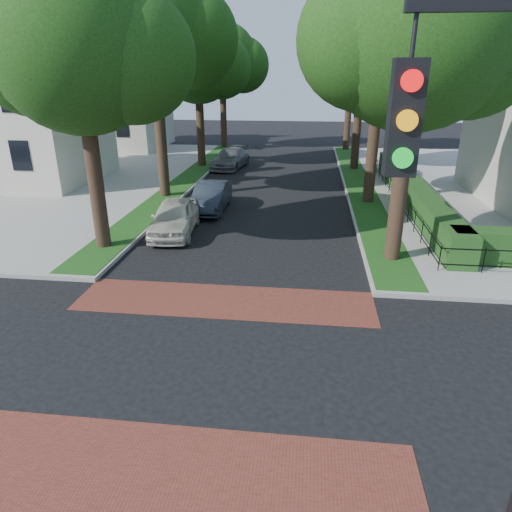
# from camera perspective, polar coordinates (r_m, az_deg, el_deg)

# --- Properties ---
(ground) EXTENTS (120.00, 120.00, 0.00)m
(ground) POSITION_cam_1_polar(r_m,az_deg,el_deg) (11.26, -6.92, -13.13)
(ground) COLOR black
(ground) RESTS_ON ground
(crosswalk_far) EXTENTS (9.00, 2.20, 0.01)m
(crosswalk_far) POSITION_cam_1_polar(r_m,az_deg,el_deg) (13.93, -3.92, -5.64)
(crosswalk_far) COLOR maroon
(crosswalk_far) RESTS_ON ground
(crosswalk_near) EXTENTS (9.00, 2.20, 0.01)m
(crosswalk_near) POSITION_cam_1_polar(r_m,az_deg,el_deg) (8.93, -12.07, -24.73)
(crosswalk_near) COLOR maroon
(crosswalk_near) RESTS_ON ground
(grass_strip_ne) EXTENTS (1.60, 29.80, 0.02)m
(grass_strip_ne) POSITION_cam_1_polar(r_m,az_deg,el_deg) (28.88, 12.71, 8.80)
(grass_strip_ne) COLOR #1B4E16
(grass_strip_ne) RESTS_ON sidewalk_ne
(grass_strip_nw) EXTENTS (1.60, 29.80, 0.02)m
(grass_strip_nw) POSITION_cam_1_polar(r_m,az_deg,el_deg) (29.76, -8.72, 9.46)
(grass_strip_nw) COLOR #1B4E16
(grass_strip_nw) RESTS_ON sidewalk_nw
(tree_right_near) EXTENTS (7.75, 6.67, 10.66)m
(tree_right_near) POSITION_cam_1_polar(r_m,az_deg,el_deg) (16.53, 19.85, 24.87)
(tree_right_near) COLOR black
(tree_right_near) RESTS_ON sidewalk_ne
(tree_right_mid) EXTENTS (8.25, 7.09, 11.22)m
(tree_right_mid) POSITION_cam_1_polar(r_m,az_deg,el_deg) (24.45, 15.78, 24.79)
(tree_right_mid) COLOR black
(tree_right_mid) RESTS_ON sidewalk_ne
(tree_right_far) EXTENTS (7.25, 6.23, 9.74)m
(tree_right_far) POSITION_cam_1_polar(r_m,az_deg,el_deg) (33.31, 13.26, 22.16)
(tree_right_far) COLOR black
(tree_right_far) RESTS_ON sidewalk_ne
(tree_right_back) EXTENTS (7.50, 6.45, 10.20)m
(tree_right_back) POSITION_cam_1_polar(r_m,az_deg,el_deg) (42.29, 12.02, 22.57)
(tree_right_back) COLOR black
(tree_right_back) RESTS_ON sidewalk_ne
(tree_left_near) EXTENTS (7.50, 6.45, 10.20)m
(tree_left_near) POSITION_cam_1_polar(r_m,az_deg,el_deg) (17.96, -20.72, 23.27)
(tree_left_near) COLOR black
(tree_left_near) RESTS_ON sidewalk_nw
(tree_left_mid) EXTENTS (8.00, 6.88, 11.48)m
(tree_left_mid) POSITION_cam_1_polar(r_m,az_deg,el_deg) (25.47, -12.31, 25.74)
(tree_left_mid) COLOR black
(tree_left_mid) RESTS_ON sidewalk_nw
(tree_left_far) EXTENTS (7.00, 6.02, 9.86)m
(tree_left_far) POSITION_cam_1_polar(r_m,az_deg,el_deg) (34.06, -7.05, 22.88)
(tree_left_far) COLOR black
(tree_left_far) RESTS_ON sidewalk_nw
(tree_left_back) EXTENTS (7.75, 6.66, 10.44)m
(tree_left_back) POSITION_cam_1_polar(r_m,az_deg,el_deg) (42.89, -4.05, 23.13)
(tree_left_back) COLOR black
(tree_left_back) RESTS_ON sidewalk_nw
(hedge_main_road) EXTENTS (1.00, 18.00, 1.20)m
(hedge_main_road) POSITION_cam_1_polar(r_m,az_deg,el_deg) (25.16, 18.91, 7.65)
(hedge_main_road) COLOR #1C3A14
(hedge_main_road) RESTS_ON sidewalk_ne
(fence_main_road) EXTENTS (0.06, 18.00, 0.90)m
(fence_main_road) POSITION_cam_1_polar(r_m,az_deg,el_deg) (25.04, 17.07, 7.45)
(fence_main_road) COLOR black
(fence_main_road) RESTS_ON sidewalk_ne
(house_left_near) EXTENTS (10.00, 9.00, 10.14)m
(house_left_near) POSITION_cam_1_polar(r_m,az_deg,el_deg) (32.35, -28.16, 16.99)
(house_left_near) COLOR beige
(house_left_near) RESTS_ON sidewalk_nw
(house_left_far) EXTENTS (10.00, 9.00, 10.14)m
(house_left_far) POSITION_cam_1_polar(r_m,az_deg,el_deg) (44.68, -17.88, 19.11)
(house_left_far) COLOR beige
(house_left_far) RESTS_ON sidewalk_nw
(parked_car_front) EXTENTS (2.12, 4.44, 1.46)m
(parked_car_front) POSITION_cam_1_polar(r_m,az_deg,el_deg) (19.81, -10.17, 4.81)
(parked_car_front) COLOR beige
(parked_car_front) RESTS_ON ground
(parked_car_middle) EXTENTS (1.52, 4.26, 1.40)m
(parked_car_middle) POSITION_cam_1_polar(r_m,az_deg,el_deg) (23.09, -5.64, 7.39)
(parked_car_middle) COLOR #212831
(parked_car_middle) RESTS_ON ground
(parked_car_rear) EXTENTS (2.63, 5.03, 1.39)m
(parked_car_rear) POSITION_cam_1_polar(r_m,az_deg,el_deg) (33.86, -3.23, 12.09)
(parked_car_rear) COLOR slate
(parked_car_rear) RESTS_ON ground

